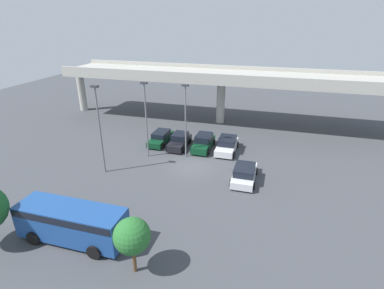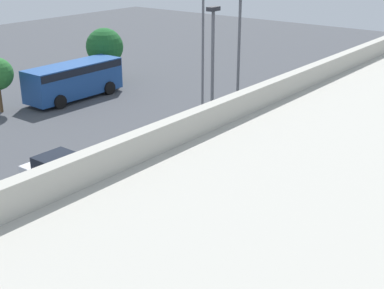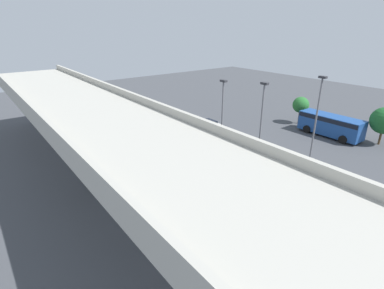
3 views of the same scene
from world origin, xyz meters
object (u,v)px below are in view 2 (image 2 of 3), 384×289
Objects in this scene: lamp_post_by_overpass at (212,75)px; tree_front_left at (105,47)px; parked_car_2 at (239,168)px; lamp_post_near_aisle at (239,57)px; parked_car_0 at (297,139)px; parked_car_3 at (205,188)px; parked_car_1 at (264,150)px; parked_car_4 at (66,174)px; lamp_post_mid_lot at (203,38)px; shuttle_bus at (74,78)px.

lamp_post_by_overpass is 18.92m from tree_front_left.
lamp_post_near_aisle is (-5.33, -3.69, 4.00)m from parked_car_2.
parked_car_0 is 8.15m from parked_car_3.
parked_car_3 is at bearing 88.74° from parked_car_0.
lamp_post_by_overpass is (1.49, -2.31, 3.93)m from parked_car_1.
tree_front_left is (-8.39, -16.86, -1.84)m from lamp_post_by_overpass.
lamp_post_near_aisle is at bearing 77.68° from parked_car_4.
lamp_post_mid_lot is (-7.98, -8.22, 4.23)m from parked_car_2.
parked_car_4 is at bearing 55.26° from parked_car_1.
lamp_post_mid_lot is (-10.72, -8.27, 4.25)m from parked_car_3.
shuttle_bus is at bearing -15.21° from parked_car_2.
lamp_post_near_aisle reaches higher than parked_car_0.
parked_car_4 is (10.88, -6.28, 0.02)m from parked_car_0.
parked_car_2 is 21.86m from tree_front_left.
parked_car_1 is 10.09m from parked_car_4.
lamp_post_near_aisle reaches higher than shuttle_bus.
parked_car_4 is 0.57× the size of lamp_post_near_aisle.
tree_front_left is (-1.75, -11.25, -2.18)m from lamp_post_mid_lot.
parked_car_2 is at bearing 45.85° from lamp_post_mid_lot.
parked_car_4 is 1.08× the size of tree_front_left.
lamp_post_near_aisle reaches higher than parked_car_3.
parked_car_4 is at bearing 9.16° from lamp_post_mid_lot.
parked_car_2 reaches higher than parked_car_0.
parked_car_4 is at bearing -12.32° from lamp_post_near_aisle.
tree_front_left is at bearing -26.55° from parked_car_2.
parked_car_4 is at bearing -26.83° from lamp_post_by_overpass.
shuttle_bus is 0.87× the size of lamp_post_mid_lot.
lamp_post_by_overpass is at bearing 63.55° from tree_front_left.
parked_car_1 is 10.37m from lamp_post_mid_lot.
parked_car_3 is 0.60× the size of lamp_post_by_overpass.
parked_car_1 is 0.95× the size of parked_car_2.
parked_car_0 is at bearing 60.00° from parked_car_4.
lamp_post_by_overpass reaches higher than parked_car_0.
parked_car_3 is at bearing 33.11° from lamp_post_by_overpass.
lamp_post_mid_lot is at bearing -44.15° from parked_car_2.
shuttle_bus reaches higher than parked_car_4.
lamp_post_mid_lot is (-3.22, 9.28, 3.46)m from shuttle_bus.
parked_car_1 is at bearing 83.60° from shuttle_bus.
shuttle_bus is at bearing -6.40° from parked_car_1.
parked_car_0 is 17.76m from shuttle_bus.
parked_car_1 is at bearing -86.41° from parked_car_3.
parked_car_2 is at bearing 74.79° from shuttle_bus.
parked_car_1 is 0.93× the size of parked_car_3.
parked_car_2 is 0.54× the size of lamp_post_mid_lot.
lamp_post_near_aisle is 1.03× the size of lamp_post_by_overpass.
parked_car_3 is 1.10× the size of tree_front_left.
parked_car_1 is 5.85m from lamp_post_near_aisle.
lamp_post_mid_lot reaches higher than parked_car_0.
lamp_post_near_aisle reaches higher than parked_car_2.
lamp_post_mid_lot is at bearing -33.04° from parked_car_1.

